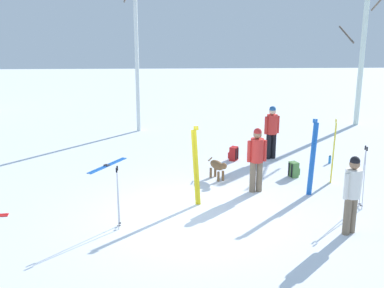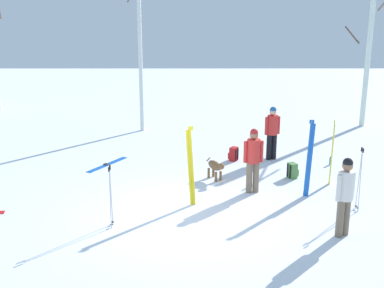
% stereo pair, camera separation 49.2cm
% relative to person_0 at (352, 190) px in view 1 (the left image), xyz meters
% --- Properties ---
extents(ground_plane, '(60.00, 60.00, 0.00)m').
position_rel_person_0_xyz_m(ground_plane, '(-3.31, 0.97, -0.98)').
color(ground_plane, white).
extents(person_0, '(0.46, 0.34, 1.72)m').
position_rel_person_0_xyz_m(person_0, '(0.00, 0.00, 0.00)').
color(person_0, '#72604C').
rests_on(person_0, ground_plane).
extents(person_1, '(0.50, 0.34, 1.72)m').
position_rel_person_0_xyz_m(person_1, '(-0.63, 5.44, 0.00)').
color(person_1, black).
rests_on(person_1, ground_plane).
extents(person_2, '(0.52, 0.34, 1.72)m').
position_rel_person_0_xyz_m(person_2, '(-1.59, 2.52, 0.00)').
color(person_2, '#72604C').
rests_on(person_2, ground_plane).
extents(dog, '(0.49, 0.81, 0.57)m').
position_rel_person_0_xyz_m(dog, '(-2.51, 3.49, -0.59)').
color(dog, brown).
rests_on(dog, ground_plane).
extents(ski_pair_planted_0, '(0.24, 0.02, 1.98)m').
position_rel_person_0_xyz_m(ski_pair_planted_0, '(-3.20, 1.68, 0.00)').
color(ski_pair_planted_0, yellow).
rests_on(ski_pair_planted_0, ground_plane).
extents(ski_pair_planted_1, '(0.05, 0.26, 1.82)m').
position_rel_person_0_xyz_m(ski_pair_planted_1, '(0.60, 3.07, -0.08)').
color(ski_pair_planted_1, yellow).
rests_on(ski_pair_planted_1, ground_plane).
extents(ski_pair_planted_2, '(0.19, 0.07, 2.01)m').
position_rel_person_0_xyz_m(ski_pair_planted_2, '(-0.22, 2.23, 0.02)').
color(ski_pair_planted_2, blue).
rests_on(ski_pair_planted_2, ground_plane).
extents(ski_pair_lying_1, '(1.03, 1.62, 0.05)m').
position_rel_person_0_xyz_m(ski_pair_lying_1, '(-5.79, 4.85, -0.97)').
color(ski_pair_lying_1, blue).
rests_on(ski_pair_lying_1, ground_plane).
extents(ski_poles_0, '(0.07, 0.21, 1.54)m').
position_rel_person_0_xyz_m(ski_poles_0, '(0.77, 1.36, -0.16)').
color(ski_poles_0, '#B2B2BC').
rests_on(ski_poles_0, ground_plane).
extents(ski_poles_1, '(0.07, 0.23, 1.40)m').
position_rel_person_0_xyz_m(ski_poles_1, '(-4.93, 0.45, -0.23)').
color(ski_poles_1, '#B2B2BC').
rests_on(ski_poles_1, ground_plane).
extents(backpack_0, '(0.33, 0.31, 0.44)m').
position_rel_person_0_xyz_m(backpack_0, '(-0.31, 3.64, -0.77)').
color(backpack_0, '#4C7F3F').
rests_on(backpack_0, ground_plane).
extents(backpack_1, '(0.34, 0.33, 0.44)m').
position_rel_person_0_xyz_m(backpack_1, '(-1.85, 5.29, -0.77)').
color(backpack_1, red).
rests_on(backpack_1, ground_plane).
extents(water_bottle_0, '(0.08, 0.08, 0.25)m').
position_rel_person_0_xyz_m(water_bottle_0, '(1.12, 4.85, -0.86)').
color(water_bottle_0, '#1E72BF').
rests_on(water_bottle_0, ground_plane).
extents(birch_tree_2, '(1.27, 1.31, 7.66)m').
position_rel_person_0_xyz_m(birch_tree_2, '(-5.16, 9.31, 2.93)').
color(birch_tree_2, silver).
rests_on(birch_tree_2, ground_plane).
extents(birch_tree_3, '(1.77, 1.64, 5.80)m').
position_rel_person_0_xyz_m(birch_tree_3, '(3.88, 10.10, 2.05)').
color(birch_tree_3, silver).
rests_on(birch_tree_3, ground_plane).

